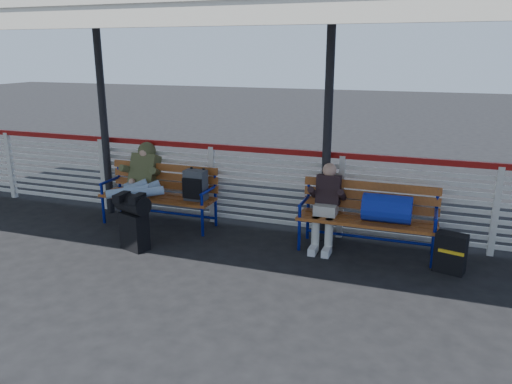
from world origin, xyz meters
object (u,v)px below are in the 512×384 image
at_px(traveler_man, 138,186).
at_px(companion_person, 326,205).
at_px(bench_right, 378,210).
at_px(suitcase_side, 450,253).
at_px(luggage_stack, 134,220).
at_px(bench_left, 171,188).

bearing_deg(traveler_man, companion_person, 5.62).
distance_m(bench_right, suitcase_side, 1.03).
bearing_deg(companion_person, traveler_man, -174.38).
bearing_deg(companion_person, luggage_stack, -158.30).
xyz_separation_m(traveler_man, suitcase_side, (4.35, -0.03, -0.44)).
relative_size(bench_left, traveler_man, 1.10).
bearing_deg(bench_right, bench_left, 178.65).
height_order(bench_right, traveler_man, traveler_man).
xyz_separation_m(bench_left, bench_right, (3.10, -0.07, 0.01)).
bearing_deg(suitcase_side, bench_left, -170.54).
relative_size(bench_right, suitcase_side, 3.65).
bearing_deg(luggage_stack, companion_person, 39.93).
xyz_separation_m(luggage_stack, companion_person, (2.40, 0.96, 0.18)).
distance_m(luggage_stack, suitcase_side, 4.06).
relative_size(luggage_stack, traveler_man, 0.47).
bearing_deg(luggage_stack, traveler_man, 134.93).
height_order(traveler_man, companion_person, traveler_man).
bearing_deg(bench_right, companion_person, -179.78).
height_order(traveler_man, suitcase_side, traveler_man).
bearing_deg(traveler_man, luggage_stack, -63.30).
relative_size(luggage_stack, companion_person, 0.68).
xyz_separation_m(luggage_stack, bench_left, (-0.01, 1.03, 0.17)).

